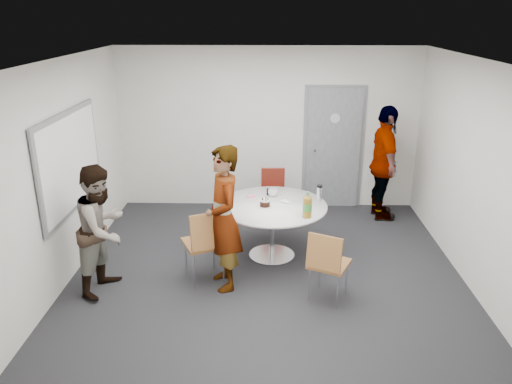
{
  "coord_description": "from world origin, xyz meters",
  "views": [
    {
      "loc": [
        0.0,
        -5.71,
        3.23
      ],
      "look_at": [
        -0.15,
        0.25,
        1.05
      ],
      "focal_mm": 35.0,
      "sensor_mm": 36.0,
      "label": 1
    }
  ],
  "objects_px": {
    "person_right": "(384,164)",
    "person_main": "(224,219)",
    "chair_near_right": "(327,260)",
    "whiteboard": "(71,161)",
    "chair_near_left": "(206,239)",
    "person_left": "(102,229)",
    "table": "(275,212)",
    "door": "(333,148)",
    "chair_far": "(273,189)"
  },
  "relations": [
    {
      "from": "person_right",
      "to": "chair_near_left",
      "type": "bearing_deg",
      "value": 127.92
    },
    {
      "from": "chair_near_right",
      "to": "whiteboard",
      "type": "bearing_deg",
      "value": -168.86
    },
    {
      "from": "person_left",
      "to": "person_right",
      "type": "relative_size",
      "value": 0.85
    },
    {
      "from": "table",
      "to": "chair_far",
      "type": "bearing_deg",
      "value": 90.48
    },
    {
      "from": "table",
      "to": "person_right",
      "type": "relative_size",
      "value": 0.79
    },
    {
      "from": "whiteboard",
      "to": "person_main",
      "type": "height_order",
      "value": "whiteboard"
    },
    {
      "from": "chair_near_left",
      "to": "person_main",
      "type": "bearing_deg",
      "value": -39.3
    },
    {
      "from": "chair_near_right",
      "to": "person_left",
      "type": "bearing_deg",
      "value": -159.57
    },
    {
      "from": "table",
      "to": "chair_near_right",
      "type": "xyz_separation_m",
      "value": [
        0.59,
        -1.12,
        -0.13
      ]
    },
    {
      "from": "door",
      "to": "whiteboard",
      "type": "xyz_separation_m",
      "value": [
        -3.56,
        -2.28,
        0.42
      ]
    },
    {
      "from": "chair_far",
      "to": "person_right",
      "type": "height_order",
      "value": "person_right"
    },
    {
      "from": "whiteboard",
      "to": "person_right",
      "type": "height_order",
      "value": "whiteboard"
    },
    {
      "from": "chair_near_right",
      "to": "person_left",
      "type": "xyz_separation_m",
      "value": [
        -2.64,
        0.24,
        0.25
      ]
    },
    {
      "from": "table",
      "to": "person_right",
      "type": "height_order",
      "value": "person_right"
    },
    {
      "from": "table",
      "to": "chair_near_right",
      "type": "distance_m",
      "value": 1.27
    },
    {
      "from": "table",
      "to": "chair_near_right",
      "type": "height_order",
      "value": "table"
    },
    {
      "from": "door",
      "to": "chair_near_left",
      "type": "xyz_separation_m",
      "value": [
        -1.85,
        -2.69,
        -0.43
      ]
    },
    {
      "from": "person_main",
      "to": "person_right",
      "type": "xyz_separation_m",
      "value": [
        2.37,
        2.22,
        0.03
      ]
    },
    {
      "from": "person_main",
      "to": "chair_far",
      "type": "bearing_deg",
      "value": 144.51
    },
    {
      "from": "table",
      "to": "chair_near_right",
      "type": "bearing_deg",
      "value": -62.36
    },
    {
      "from": "table",
      "to": "chair_far",
      "type": "relative_size",
      "value": 1.76
    },
    {
      "from": "chair_far",
      "to": "person_left",
      "type": "bearing_deg",
      "value": 46.46
    },
    {
      "from": "chair_near_right",
      "to": "person_main",
      "type": "distance_m",
      "value": 1.3
    },
    {
      "from": "person_right",
      "to": "door",
      "type": "bearing_deg",
      "value": 52.93
    },
    {
      "from": "chair_near_right",
      "to": "person_main",
      "type": "relative_size",
      "value": 0.5
    },
    {
      "from": "chair_near_right",
      "to": "person_right",
      "type": "bearing_deg",
      "value": 91.16
    },
    {
      "from": "table",
      "to": "person_left",
      "type": "xyz_separation_m",
      "value": [
        -2.05,
        -0.88,
        0.12
      ]
    },
    {
      "from": "whiteboard",
      "to": "table",
      "type": "height_order",
      "value": "whiteboard"
    },
    {
      "from": "table",
      "to": "chair_far",
      "type": "height_order",
      "value": "table"
    },
    {
      "from": "whiteboard",
      "to": "person_right",
      "type": "relative_size",
      "value": 1.03
    },
    {
      "from": "chair_near_right",
      "to": "door",
      "type": "bearing_deg",
      "value": 107.98
    },
    {
      "from": "person_left",
      "to": "person_right",
      "type": "bearing_deg",
      "value": -43.37
    },
    {
      "from": "chair_near_left",
      "to": "person_right",
      "type": "relative_size",
      "value": 0.52
    },
    {
      "from": "chair_far",
      "to": "person_main",
      "type": "relative_size",
      "value": 0.47
    },
    {
      "from": "chair_near_left",
      "to": "person_left",
      "type": "distance_m",
      "value": 1.23
    },
    {
      "from": "chair_near_left",
      "to": "chair_near_right",
      "type": "bearing_deg",
      "value": -40.57
    },
    {
      "from": "chair_near_left",
      "to": "person_right",
      "type": "xyz_separation_m",
      "value": [
        2.6,
        2.16,
        0.33
      ]
    },
    {
      "from": "table",
      "to": "person_left",
      "type": "distance_m",
      "value": 2.23
    },
    {
      "from": "door",
      "to": "person_main",
      "type": "height_order",
      "value": "door"
    },
    {
      "from": "whiteboard",
      "to": "person_main",
      "type": "distance_m",
      "value": 2.07
    },
    {
      "from": "person_main",
      "to": "person_right",
      "type": "bearing_deg",
      "value": 113.44
    },
    {
      "from": "person_main",
      "to": "person_right",
      "type": "relative_size",
      "value": 0.96
    },
    {
      "from": "table",
      "to": "chair_far",
      "type": "xyz_separation_m",
      "value": [
        -0.01,
        1.36,
        -0.16
      ]
    },
    {
      "from": "chair_near_left",
      "to": "person_left",
      "type": "relative_size",
      "value": 0.61
    },
    {
      "from": "door",
      "to": "chair_far",
      "type": "bearing_deg",
      "value": -148.87
    },
    {
      "from": "person_right",
      "to": "person_main",
      "type": "bearing_deg",
      "value": 131.32
    },
    {
      "from": "chair_near_right",
      "to": "chair_far",
      "type": "height_order",
      "value": "chair_near_right"
    },
    {
      "from": "whiteboard",
      "to": "person_main",
      "type": "relative_size",
      "value": 1.06
    },
    {
      "from": "door",
      "to": "person_main",
      "type": "xyz_separation_m",
      "value": [
        -1.62,
        -2.75,
        -0.13
      ]
    },
    {
      "from": "person_left",
      "to": "table",
      "type": "bearing_deg",
      "value": -51.45
    }
  ]
}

